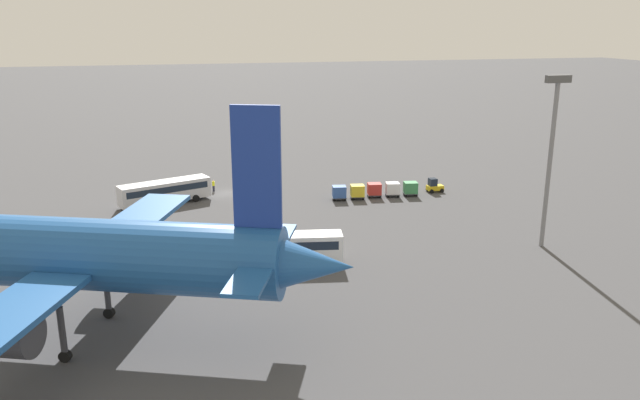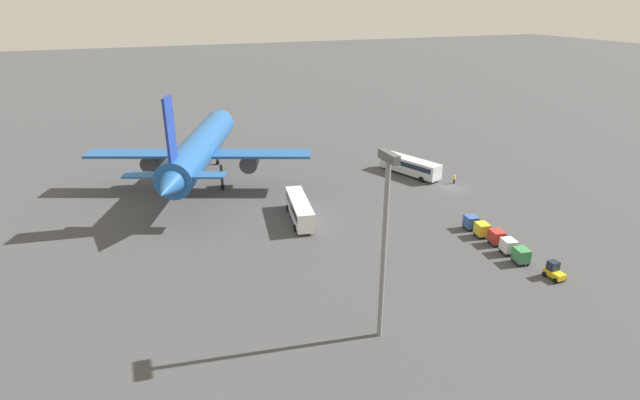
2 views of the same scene
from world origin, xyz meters
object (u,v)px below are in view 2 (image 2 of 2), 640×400
at_px(cargo_cart_green, 521,255).
at_px(cargo_cart_blue, 471,222).
at_px(cargo_cart_red, 497,237).
at_px(cargo_cart_yellow, 482,229).
at_px(airplane, 200,148).
at_px(shuttle_bus_far, 300,208).
at_px(baggage_tug, 554,271).
at_px(worker_person, 454,179).
at_px(cargo_cart_white, 508,246).
at_px(shuttle_bus_near, 410,165).

height_order(cargo_cart_green, cargo_cart_blue, same).
bearing_deg(cargo_cart_red, cargo_cart_yellow, 6.79).
distance_m(cargo_cart_green, cargo_cart_blue, 10.72).
bearing_deg(cargo_cart_red, cargo_cart_blue, 2.11).
distance_m(airplane, cargo_cart_blue, 46.47).
xyz_separation_m(airplane, cargo_cart_blue, (-31.96, -33.21, -5.95)).
relative_size(shuttle_bus_far, baggage_tug, 5.04).
relative_size(shuttle_bus_far, cargo_cart_yellow, 5.40).
xyz_separation_m(worker_person, cargo_cart_white, (-24.93, 9.49, 0.32)).
height_order(shuttle_bus_far, baggage_tug, shuttle_bus_far).
bearing_deg(cargo_cart_yellow, baggage_tug, -176.05).
relative_size(baggage_tug, cargo_cart_white, 1.07).
distance_m(shuttle_bus_near, cargo_cart_blue, 24.42).
bearing_deg(shuttle_bus_near, worker_person, -164.60).
height_order(shuttle_bus_far, cargo_cart_green, shuttle_bus_far).
distance_m(baggage_tug, cargo_cart_white, 7.00).
relative_size(cargo_cart_white, cargo_cart_yellow, 1.00).
height_order(worker_person, cargo_cart_blue, cargo_cart_blue).
bearing_deg(baggage_tug, cargo_cart_blue, 2.28).
distance_m(worker_person, cargo_cart_green, 29.29).
bearing_deg(cargo_cart_green, airplane, 37.53).
xyz_separation_m(shuttle_bus_near, baggage_tug, (-39.00, 3.56, -0.99)).
height_order(worker_person, cargo_cart_green, cargo_cart_green).
bearing_deg(shuttle_bus_far, shuttle_bus_near, -56.01).
distance_m(worker_person, cargo_cart_white, 26.68).
distance_m(baggage_tug, cargo_cart_blue, 15.00).
relative_size(shuttle_bus_near, baggage_tug, 5.32).
relative_size(shuttle_bus_near, cargo_cart_yellow, 5.70).
height_order(shuttle_bus_near, cargo_cart_blue, shuttle_bus_near).
bearing_deg(cargo_cart_blue, airplane, 46.09).
xyz_separation_m(worker_person, cargo_cart_green, (-27.61, 9.79, 0.32)).
relative_size(shuttle_bus_near, cargo_cart_blue, 5.70).
bearing_deg(shuttle_bus_far, baggage_tug, -130.18).
distance_m(shuttle_bus_near, cargo_cart_yellow, 27.08).
relative_size(shuttle_bus_near, worker_person, 7.37).
bearing_deg(shuttle_bus_near, airplane, 58.04).
xyz_separation_m(baggage_tug, cargo_cart_white, (6.94, 0.86, 0.25)).
height_order(baggage_tug, cargo_cart_red, baggage_tug).
distance_m(cargo_cart_white, cargo_cart_red, 2.70).
bearing_deg(cargo_cart_blue, shuttle_bus_near, -10.13).
height_order(cargo_cart_white, cargo_cart_blue, same).
height_order(baggage_tug, cargo_cart_yellow, baggage_tug).
height_order(cargo_cart_yellow, cargo_cart_blue, same).
distance_m(airplane, cargo_cart_green, 54.14).
xyz_separation_m(cargo_cart_white, cargo_cart_yellow, (5.35, -0.01, 0.00)).
bearing_deg(cargo_cart_red, shuttle_bus_near, -7.93).
distance_m(shuttle_bus_far, cargo_cart_red, 28.38).
xyz_separation_m(cargo_cart_green, cargo_cart_yellow, (8.03, -0.31, 0.00)).
distance_m(cargo_cart_green, cargo_cart_yellow, 8.04).
distance_m(shuttle_bus_far, cargo_cart_white, 29.88).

